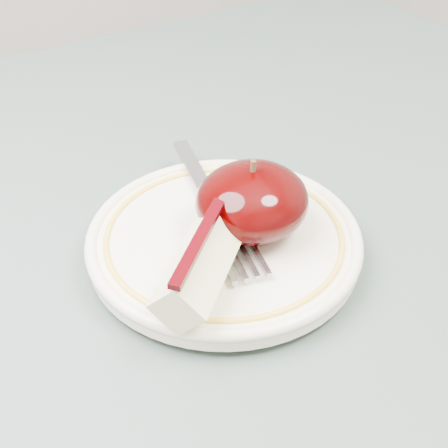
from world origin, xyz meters
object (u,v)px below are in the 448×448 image
table (266,331)px  plate (224,239)px  fork (213,205)px  apple_half (252,201)px

table → plate: size_ratio=4.58×
plate → fork: size_ratio=1.10×
apple_half → fork: (-0.01, 0.03, -0.02)m
table → apple_half: apple_half is taller
plate → fork: bearing=73.8°
table → apple_half: 0.13m
plate → fork: (0.01, 0.03, 0.01)m
table → plate: 0.11m
plate → apple_half: (0.02, -0.00, 0.03)m
table → fork: fork is taller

